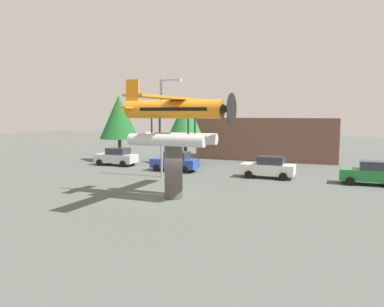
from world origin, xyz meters
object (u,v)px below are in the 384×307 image
Objects in this scene: streetlight_primary at (163,120)px; tree_west at (119,117)px; floatplane_monument at (175,117)px; car_near_silver at (117,157)px; car_far_white at (269,167)px; storefront_building at (267,138)px; display_pedestal at (174,172)px; car_mid_blue at (175,161)px; tree_east at (185,122)px; car_distant_green at (371,173)px.

tree_west is at bearing 140.11° from streetlight_primary.
floatplane_monument is 16.53m from car_near_silver.
car_far_white is at bearing 173.67° from car_near_silver.
streetlight_primary is 16.37m from storefront_building.
car_far_white is 18.23m from tree_west.
display_pedestal is at bearing -93.84° from storefront_building.
floatplane_monument reaches higher than tree_west.
car_near_silver is at bearing 135.70° from display_pedestal.
car_mid_blue and car_far_white have the same top height.
car_far_white is 9.23m from streetlight_primary.
storefront_building is (12.87, 10.88, 1.46)m from car_near_silver.
tree_east is (-5.63, 14.78, -0.62)m from floatplane_monument.
storefront_building is 2.16× the size of tree_west.
car_distant_green is 0.53× the size of streetlight_primary.
car_far_white is 12.92m from storefront_building.
tree_west is at bearing -11.66° from car_distant_green.
display_pedestal reaches higher than car_far_white.
tree_east is at bearing 100.63° from streetlight_primary.
floatplane_monument is at bearing -69.15° from tree_east.
car_near_silver is at bearing -62.20° from tree_west.
floatplane_monument is at bearing 67.56° from car_far_white.
car_near_silver is 22.95m from car_distant_green.
streetlight_primary is at bearing 9.31° from car_distant_green.
floatplane_monument is 2.48× the size of car_near_silver.
floatplane_monument is at bearing 136.02° from car_near_silver.
floatplane_monument is 2.48× the size of car_distant_green.
tree_west is at bearing -176.73° from tree_east.
tree_east is (5.90, 3.66, 3.44)m from car_near_silver.
car_mid_blue is at bearing 115.66° from floatplane_monument.
display_pedestal is 22.06m from storefront_building.
storefront_building is (1.48, 22.00, 0.70)m from display_pedestal.
car_near_silver and car_mid_blue have the same top height.
car_near_silver is 0.62× the size of tree_east.
car_distant_green is (7.46, -0.14, 0.00)m from car_far_white.
car_mid_blue is 15.88m from car_distant_green.
storefront_building reaches higher than display_pedestal.
display_pedestal is at bearing 66.88° from car_far_white.
floatplane_monument is 2.48× the size of car_mid_blue.
storefront_building reaches higher than car_mid_blue.
streetlight_primary is 11.87m from tree_west.
floatplane_monument is 11.59m from car_mid_blue.
car_near_silver and car_far_white have the same top height.
car_far_white is at bearing 66.88° from display_pedestal.
display_pedestal is 8.37m from streetlight_primary.
car_far_white and car_distant_green have the same top height.
tree_west is at bearing -152.29° from storefront_building.
tree_west is at bearing -62.20° from car_near_silver.
tree_west is (-24.58, 5.07, 3.86)m from car_distant_green.
tree_west is (-8.71, 4.48, 3.86)m from car_mid_blue.
display_pedestal is at bearing -47.61° from tree_west.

